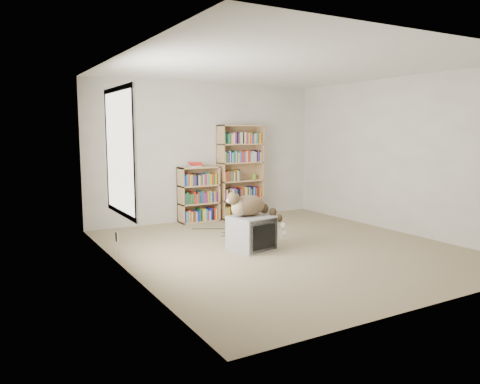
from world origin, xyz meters
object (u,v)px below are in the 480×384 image
cat (253,208)px  dvd_player (257,219)px  bookcase_short (198,196)px  crt_tv (251,233)px  bookcase_tall (240,174)px

cat → dvd_player: size_ratio=2.04×
cat → bookcase_short: (0.18, 2.20, -0.11)m
crt_tv → bookcase_short: bearing=73.1°
bookcase_short → cat: bearing=-94.7°
bookcase_tall → bookcase_short: (-0.87, -0.00, -0.37)m
cat → bookcase_short: bearing=81.7°
crt_tv → cat: (0.03, 0.01, 0.34)m
bookcase_short → dvd_player: (0.91, -0.55, -0.42)m
bookcase_short → dvd_player: 1.14m
cat → dvd_player: 2.06m
crt_tv → cat: 0.35m
cat → bookcase_tall: 2.46m
cat → bookcase_tall: bearing=60.8°
crt_tv → cat: bearing=11.3°
crt_tv → cat: cat is taller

